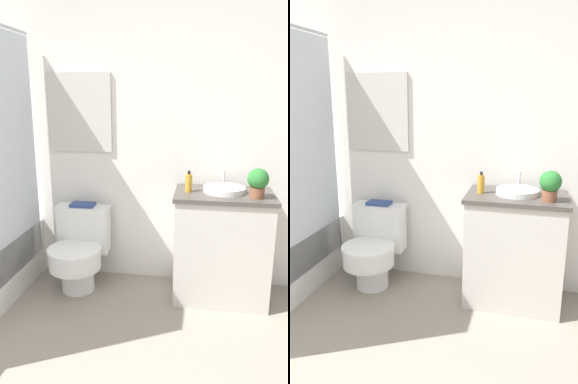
# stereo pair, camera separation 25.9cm
# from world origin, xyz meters

# --- Properties ---
(wall_back) EXTENTS (3.53, 0.07, 2.50)m
(wall_back) POSITION_xyz_m (-0.00, 2.27, 1.25)
(wall_back) COLOR white
(wall_back) RESTS_ON ground_plane
(toilet) EXTENTS (0.44, 0.53, 0.64)m
(toilet) POSITION_xyz_m (-0.20, 1.98, 0.32)
(toilet) COLOR white
(toilet) RESTS_ON ground_plane
(vanity) EXTENTS (0.71, 0.47, 0.83)m
(vanity) POSITION_xyz_m (0.91, 2.00, 0.42)
(vanity) COLOR beige
(vanity) RESTS_ON ground_plane
(sink) EXTENTS (0.30, 0.34, 0.13)m
(sink) POSITION_xyz_m (0.91, 2.02, 0.85)
(sink) COLOR white
(sink) RESTS_ON vanity
(soap_bottle) EXTENTS (0.05, 0.05, 0.16)m
(soap_bottle) POSITION_xyz_m (0.65, 1.99, 0.90)
(soap_bottle) COLOR gold
(soap_bottle) RESTS_ON vanity
(potted_plant) EXTENTS (0.14, 0.14, 0.21)m
(potted_plant) POSITION_xyz_m (1.12, 1.89, 0.95)
(potted_plant) COLOR brown
(potted_plant) RESTS_ON vanity
(book_on_tank) EXTENTS (0.19, 0.12, 0.02)m
(book_on_tank) POSITION_xyz_m (-0.20, 2.12, 0.65)
(book_on_tank) COLOR #33477F
(book_on_tank) RESTS_ON toilet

